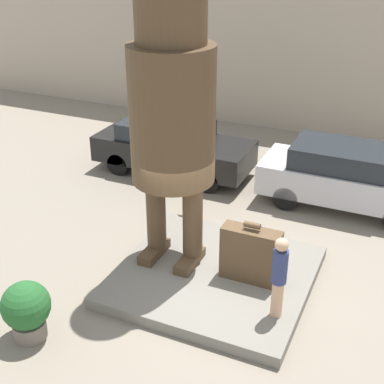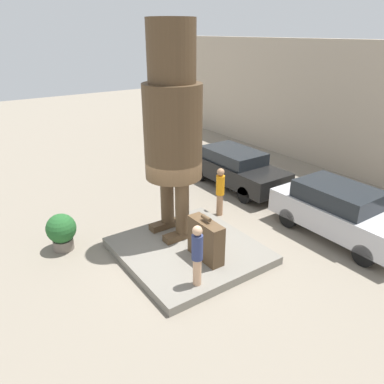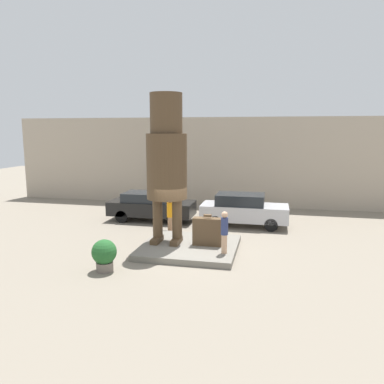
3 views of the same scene
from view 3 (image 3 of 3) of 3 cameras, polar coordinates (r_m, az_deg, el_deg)
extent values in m
plane|color=gray|center=(15.07, -0.36, -8.84)|extent=(60.00, 60.00, 0.00)
cube|color=slate|center=(15.03, -0.36, -8.42)|extent=(3.73, 3.61, 0.24)
cube|color=tan|center=(23.70, 4.74, 4.63)|extent=(28.00, 0.60, 5.51)
cube|color=#4C3823|center=(15.32, -5.36, -7.26)|extent=(0.31, 0.91, 0.20)
cube|color=#4C3823|center=(15.10, -2.40, -7.47)|extent=(0.31, 0.91, 0.20)
cylinder|color=#4C3823|center=(15.22, -5.26, -3.88)|extent=(0.40, 0.40, 1.59)
cylinder|color=#4C3823|center=(14.99, -2.29, -4.04)|extent=(0.40, 0.40, 1.59)
cylinder|color=#4C3823|center=(14.76, -3.87, 3.91)|extent=(1.59, 1.59, 2.56)
cylinder|color=#4C3823|center=(14.71, -3.96, 11.88)|extent=(1.25, 1.25, 1.54)
cube|color=#4C3823|center=(14.76, 2.37, -6.06)|extent=(1.14, 0.38, 1.10)
cylinder|color=#4C3823|center=(14.60, 2.39, -3.59)|extent=(0.31, 0.11, 0.11)
cylinder|color=tan|center=(13.91, 4.94, -7.90)|extent=(0.20, 0.20, 0.71)
cylinder|color=navy|center=(13.72, 4.98, -5.22)|extent=(0.27, 0.27, 0.63)
sphere|color=tan|center=(13.62, 5.00, -3.46)|extent=(0.24, 0.24, 0.24)
cube|color=black|center=(19.79, -6.13, -2.43)|extent=(4.45, 1.74, 0.72)
cube|color=#1E2328|center=(19.75, -6.77, -0.73)|extent=(2.45, 1.56, 0.46)
cylinder|color=black|center=(20.21, -1.70, -3.17)|extent=(0.64, 0.18, 0.64)
cylinder|color=black|center=(18.75, -2.87, -4.18)|extent=(0.64, 0.18, 0.64)
cylinder|color=black|center=(21.05, -9.00, -2.77)|extent=(0.64, 0.18, 0.64)
cylinder|color=black|center=(19.64, -10.66, -3.70)|extent=(0.64, 0.18, 0.64)
cube|color=#B7B7BC|center=(18.75, 7.98, -3.08)|extent=(4.25, 1.72, 0.76)
cube|color=#1E2328|center=(18.64, 7.37, -1.11)|extent=(2.34, 1.55, 0.53)
cylinder|color=black|center=(19.53, 12.00, -3.83)|extent=(0.63, 0.18, 0.63)
cylinder|color=black|center=(18.03, 11.95, -4.93)|extent=(0.63, 0.18, 0.63)
cylinder|color=black|center=(19.72, 4.31, -3.52)|extent=(0.63, 0.18, 0.63)
cylinder|color=black|center=(18.23, 3.61, -4.59)|extent=(0.63, 0.18, 0.63)
cylinder|color=#70665B|center=(13.23, -13.15, -11.00)|extent=(0.57, 0.57, 0.32)
sphere|color=#235B28|center=(13.06, -13.24, -8.87)|extent=(0.84, 0.84, 0.84)
cylinder|color=#A87A56|center=(17.42, -3.36, -5.03)|extent=(0.22, 0.22, 0.76)
cylinder|color=orange|center=(17.26, -3.38, -2.73)|extent=(0.29, 0.29, 0.67)
sphere|color=#A87A56|center=(17.16, -3.40, -1.22)|extent=(0.25, 0.25, 0.25)
camera|label=1|loc=(5.99, 13.40, 25.86)|focal=50.00mm
camera|label=2|loc=(9.89, 39.25, 13.83)|focal=35.00mm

